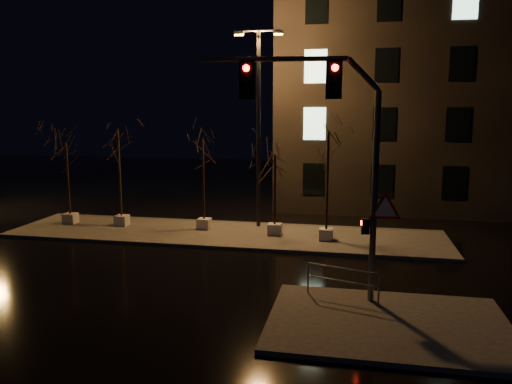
# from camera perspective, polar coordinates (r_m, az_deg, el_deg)

# --- Properties ---
(ground) EXTENTS (90.00, 90.00, 0.00)m
(ground) POSITION_cam_1_polar(r_m,az_deg,el_deg) (19.95, -8.15, -9.11)
(ground) COLOR black
(ground) RESTS_ON ground
(median) EXTENTS (22.00, 5.00, 0.15)m
(median) POSITION_cam_1_polar(r_m,az_deg,el_deg) (25.43, -3.67, -4.81)
(median) COLOR #403E39
(median) RESTS_ON ground
(sidewalk_corner) EXTENTS (7.00, 5.00, 0.15)m
(sidewalk_corner) POSITION_cam_1_polar(r_m,az_deg,el_deg) (15.65, 14.84, -14.34)
(sidewalk_corner) COLOR #403E39
(sidewalk_corner) RESTS_ON ground
(building) EXTENTS (25.00, 12.00, 15.00)m
(building) POSITION_cam_1_polar(r_m,az_deg,el_deg) (36.65, 23.63, 10.46)
(building) COLOR black
(building) RESTS_ON ground
(tree_0) EXTENTS (1.80, 1.80, 4.55)m
(tree_0) POSITION_cam_1_polar(r_m,az_deg,el_deg) (28.73, -20.80, 3.38)
(tree_0) COLOR beige
(tree_0) RESTS_ON median
(tree_1) EXTENTS (1.80, 1.80, 5.22)m
(tree_1) POSITION_cam_1_polar(r_m,az_deg,el_deg) (27.29, -15.41, 4.44)
(tree_1) COLOR beige
(tree_1) RESTS_ON median
(tree_2) EXTENTS (1.80, 1.80, 4.76)m
(tree_2) POSITION_cam_1_polar(r_m,az_deg,el_deg) (25.68, -6.07, 3.65)
(tree_2) COLOR beige
(tree_2) RESTS_ON median
(tree_3) EXTENTS (1.80, 1.80, 4.13)m
(tree_3) POSITION_cam_1_polar(r_m,az_deg,el_deg) (24.39, 2.19, 2.28)
(tree_3) COLOR beige
(tree_3) RESTS_ON median
(tree_4) EXTENTS (1.80, 1.80, 5.25)m
(tree_4) POSITION_cam_1_polar(r_m,az_deg,el_deg) (23.52, 8.22, 4.00)
(tree_4) COLOR beige
(tree_4) RESTS_ON median
(traffic_signal_mast) EXTENTS (6.32, 0.88, 7.75)m
(traffic_signal_mast) POSITION_cam_1_polar(r_m,az_deg,el_deg) (15.81, 9.08, 5.47)
(traffic_signal_mast) COLOR #585A5F
(traffic_signal_mast) RESTS_ON sidewalk_corner
(streetlight_main) EXTENTS (2.54, 0.45, 10.14)m
(streetlight_main) POSITION_cam_1_polar(r_m,az_deg,el_deg) (26.08, 0.29, 8.71)
(streetlight_main) COLOR black
(streetlight_main) RESTS_ON median
(guard_rail_a) EXTENTS (2.36, 0.78, 1.06)m
(guard_rail_a) POSITION_cam_1_polar(r_m,az_deg,el_deg) (16.77, 9.84, -9.71)
(guard_rail_a) COLOR #585A5F
(guard_rail_a) RESTS_ON sidewalk_corner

